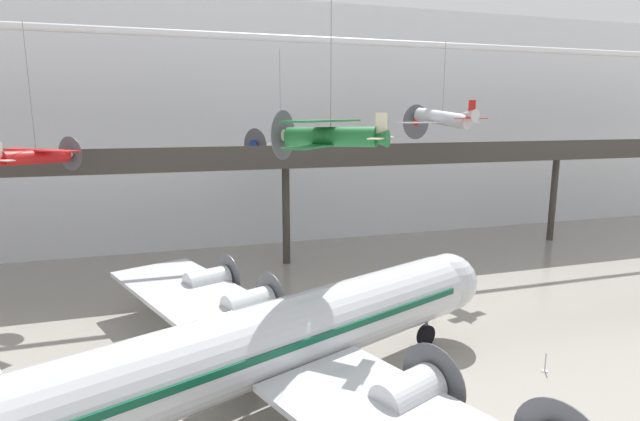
# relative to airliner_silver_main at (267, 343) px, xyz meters

# --- Properties ---
(ground_plane) EXTENTS (260.00, 260.00, 0.00)m
(ground_plane) POSITION_rel_airliner_silver_main_xyz_m (6.46, -1.55, -3.58)
(ground_plane) COLOR gray
(hangar_back_wall) EXTENTS (140.00, 3.00, 25.23)m
(hangar_back_wall) POSITION_rel_airliner_silver_main_xyz_m (6.46, 32.64, 9.03)
(hangar_back_wall) COLOR silver
(hangar_back_wall) RESTS_ON ground
(mezzanine_walkway) EXTENTS (110.00, 3.20, 11.21)m
(mezzanine_walkway) POSITION_rel_airliner_silver_main_xyz_m (6.46, 22.46, 5.92)
(mezzanine_walkway) COLOR #38332D
(mezzanine_walkway) RESTS_ON ground
(ceiling_truss_beam) EXTENTS (120.00, 0.60, 0.60)m
(ceiling_truss_beam) POSITION_rel_airliner_silver_main_xyz_m (6.46, 22.01, 16.52)
(ceiling_truss_beam) COLOR silver
(airliner_silver_main) EXTENTS (29.03, 34.01, 10.39)m
(airliner_silver_main) POSITION_rel_airliner_silver_main_xyz_m (0.00, 0.00, 0.00)
(airliner_silver_main) COLOR silver
(airliner_silver_main) RESTS_ON ground
(suspended_plane_red_highwing) EXTENTS (5.83, 5.79, 9.81)m
(suspended_plane_red_highwing) POSITION_rel_airliner_silver_main_xyz_m (-12.17, 16.73, 7.47)
(suspended_plane_red_highwing) COLOR red
(suspended_plane_silver_racer) EXTENTS (8.81, 7.36, 8.20)m
(suspended_plane_silver_racer) POSITION_rel_airliner_silver_main_xyz_m (18.90, 17.53, 9.88)
(suspended_plane_silver_racer) COLOR silver
(suspended_plane_white_twin) EXTENTS (7.19, 7.97, 10.05)m
(suspended_plane_white_twin) POSITION_rel_airliner_silver_main_xyz_m (6.45, 25.16, 7.22)
(suspended_plane_white_twin) COLOR silver
(suspended_plane_green_biplane) EXTENTS (6.36, 6.49, 8.41)m
(suspended_plane_green_biplane) POSITION_rel_airliner_silver_main_xyz_m (4.37, 4.22, 9.09)
(suspended_plane_green_biplane) COLOR #1E6B33
(stanchion_barrier) EXTENTS (0.36, 0.36, 1.08)m
(stanchion_barrier) POSITION_rel_airliner_silver_main_xyz_m (15.20, -0.50, -3.25)
(stanchion_barrier) COLOR #B2B5BA
(stanchion_barrier) RESTS_ON ground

